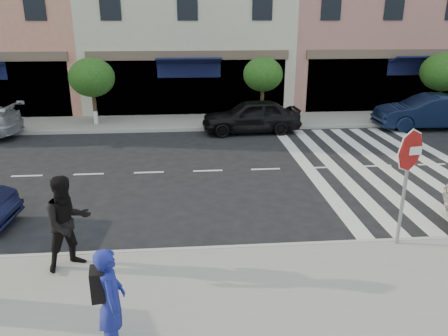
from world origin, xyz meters
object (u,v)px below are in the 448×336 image
(stop_sign, at_px, (409,163))
(car_far_right, at_px, (428,112))
(walker, at_px, (68,223))
(car_far_mid, at_px, (251,116))
(photographer, at_px, (111,301))

(stop_sign, bearing_deg, car_far_right, 48.72)
(walker, bearing_deg, car_far_mid, 29.21)
(walker, xyz_separation_m, car_far_right, (13.62, 11.10, -0.34))
(car_far_mid, bearing_deg, stop_sign, 5.95)
(photographer, bearing_deg, car_far_right, -50.81)
(car_far_mid, bearing_deg, car_far_right, 86.56)
(photographer, height_order, car_far_right, photographer)
(photographer, distance_m, car_far_mid, 14.18)
(photographer, distance_m, walker, 2.77)
(stop_sign, distance_m, car_far_right, 12.67)
(photographer, relative_size, walker, 0.89)
(stop_sign, distance_m, photographer, 6.57)
(stop_sign, relative_size, car_far_right, 0.56)
(stop_sign, distance_m, car_far_mid, 10.99)
(walker, height_order, car_far_mid, walker)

